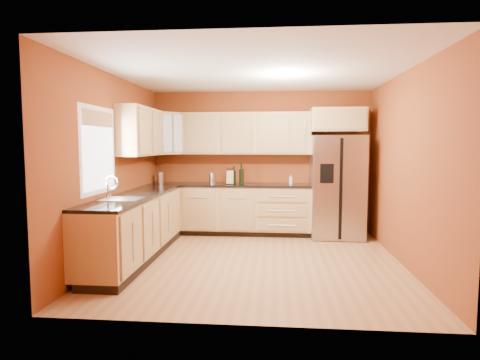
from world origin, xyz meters
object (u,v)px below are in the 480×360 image
at_px(refrigerator, 337,187).
at_px(soap_dispenser, 291,180).
at_px(wine_bottle_a, 234,175).
at_px(knife_block, 230,177).
at_px(canister_left, 160,177).

relative_size(refrigerator, soap_dispenser, 10.77).
distance_m(refrigerator, soap_dispenser, 0.81).
relative_size(wine_bottle_a, soap_dispenser, 1.96).
xyz_separation_m(wine_bottle_a, soap_dispenser, (1.02, -0.01, -0.08)).
relative_size(refrigerator, knife_block, 7.61).
bearing_deg(knife_block, refrigerator, 2.34).
distance_m(refrigerator, canister_left, 3.19).
bearing_deg(refrigerator, knife_block, 179.15).
bearing_deg(wine_bottle_a, knife_block, -152.94).
bearing_deg(soap_dispenser, wine_bottle_a, 179.67).
height_order(wine_bottle_a, soap_dispenser, wine_bottle_a).
height_order(canister_left, knife_block, knife_block).
bearing_deg(knife_block, canister_left, 179.01).
distance_m(refrigerator, wine_bottle_a, 1.83).
relative_size(canister_left, soap_dispenser, 1.21).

